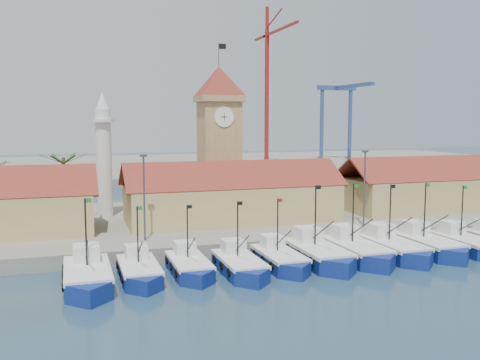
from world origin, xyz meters
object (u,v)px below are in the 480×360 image
object	(u,v)px
clock_tower	(219,136)
minaret	(104,154)
boat_0	(88,278)
boat_5	(319,256)

from	to	relation	value
clock_tower	minaret	distance (m)	15.30
boat_0	clock_tower	distance (m)	32.04
boat_5	minaret	distance (m)	32.53
clock_tower	minaret	size ratio (longest dim) A/B	1.39
clock_tower	minaret	world-z (taller)	clock_tower
clock_tower	minaret	bearing A→B (deg)	172.39
boat_0	minaret	xyz separation A→B (m)	(3.15, 25.94, 8.91)
minaret	clock_tower	bearing A→B (deg)	-7.61
boat_5	minaret	size ratio (longest dim) A/B	0.66
boat_0	minaret	world-z (taller)	minaret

